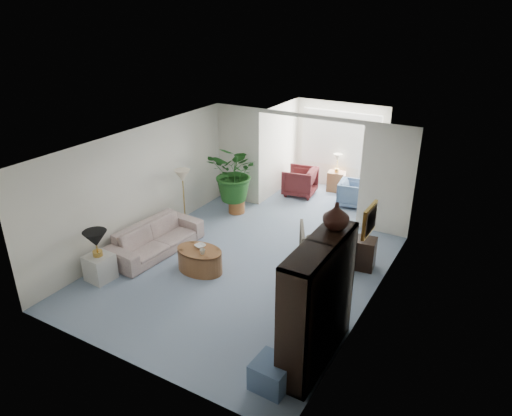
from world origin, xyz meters
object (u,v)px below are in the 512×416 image
Objects in this scene: framed_picture at (370,220)px; sunroom_chair_blue at (353,194)px; floor_lamp at (182,176)px; wingback_chair at (323,246)px; sunroom_chair_maroon at (300,181)px; sofa at (156,238)px; cabinet_urn at (336,216)px; sunroom_table at (336,181)px; end_table at (100,267)px; entertainment_cabinet at (318,303)px; coffee_bowl at (200,246)px; table_lamp at (95,239)px; ottoman at (272,374)px; side_table_dark at (362,253)px; coffee_table at (200,260)px; plant_pot at (237,206)px; coffee_cup at (202,252)px.

framed_picture is 4.76m from sunroom_chair_blue.
framed_picture is 4.77m from floor_lamp.
sunroom_chair_maroon is at bearing -85.24° from wingback_chair.
cabinet_urn is (4.15, -0.81, 1.79)m from sofa.
sunroom_table is at bearing 60.14° from floor_lamp.
framed_picture reaches higher than end_table.
coffee_bowl is at bearing 157.10° from entertainment_cabinet.
sunroom_chair_blue is (2.94, 5.74, -0.53)m from table_lamp.
entertainment_cabinet is 6.43m from sunroom_chair_maroon.
coffee_bowl is 4.45m from sunroom_chair_maroon.
table_lamp reaches higher than ottoman.
coffee_table is at bearing -147.72° from side_table_dark.
table_lamp reaches higher than side_table_dark.
framed_picture is 1.25× the size of plant_pot.
sunroom_table is at bearing 71.35° from end_table.
cabinet_urn reaches higher than plant_pot.
wingback_chair is 1.48× the size of side_table_dark.
cabinet_urn is 0.47× the size of sunroom_chair_maroon.
side_table_dark is (-0.47, 1.39, -1.39)m from framed_picture.
plant_pot is at bearing 64.13° from floor_lamp.
table_lamp is (-0.20, -1.35, 0.54)m from sofa.
floor_lamp is 0.38× the size of coffee_table.
plant_pot is (0.62, 1.27, -1.09)m from floor_lamp.
wingback_chair is at bearing 114.74° from cabinet_urn.
plant_pot is at bearing 109.69° from coffee_cup.
coffee_bowl is 0.37× the size of sunroom_table.
coffee_cup is at bearing -96.24° from sofa.
sunroom_chair_maroon is at bearing 91.78° from coffee_cup.
wingback_chair is 4.10m from sunroom_table.
entertainment_cabinet reaches higher than wingback_chair.
framed_picture is at bearing 77.27° from ottoman.
coffee_table is 0.27m from coffee_bowl.
sunroom_chair_maroon is (0.86, 1.85, 0.22)m from plant_pot.
coffee_cup is (0.20, -0.20, 0.02)m from coffee_bowl.
sofa is at bearing -98.61° from plant_pot.
entertainment_cabinet is 2.29× the size of sunroom_chair_maroon.
coffee_cup is 3.24m from cabinet_urn.
sofa is 1.11× the size of entertainment_cabinet.
side_table_dark is 1.24× the size of ottoman.
cabinet_urn is (2.97, -0.75, 1.62)m from coffee_bowl.
sofa reaches higher than plant_pot.
end_table is at bearing -161.99° from framed_picture.
floor_lamp is 4.92m from cabinet_urn.
sunroom_table is at bearing -16.94° from sofa.
ottoman is at bearing -75.48° from sunroom_table.
table_lamp reaches higher than sunroom_chair_maroon.
floor_lamp is 1.78m from plant_pot.
end_table is 6.85m from sunroom_table.
wingback_chair is 0.48× the size of entertainment_cabinet.
ottoman is 5.82m from plant_pot.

